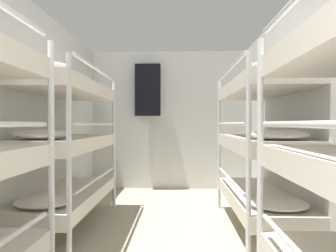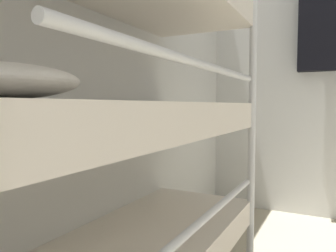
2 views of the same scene
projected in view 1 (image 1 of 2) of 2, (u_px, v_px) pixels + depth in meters
name	position (u px, v px, depth m)	size (l,w,h in m)	color
wall_right	(325.00, 116.00, 2.51)	(0.06, 5.65, 2.45)	silver
wall_back	(169.00, 120.00, 5.35)	(2.85, 0.06, 2.45)	silver
bunk_stack_left_far	(67.00, 142.00, 3.24)	(0.66, 1.76, 1.78)	silver
bunk_stack_right_far	(260.00, 143.00, 3.17)	(0.66, 1.76, 1.78)	silver
hanging_coat	(148.00, 90.00, 5.21)	(0.44, 0.12, 0.90)	black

